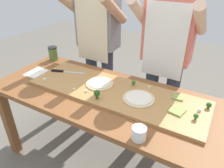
% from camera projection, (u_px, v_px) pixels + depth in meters
% --- Properties ---
extents(ground_plane, '(8.00, 8.00, 0.00)m').
position_uv_depth(ground_plane, '(107.00, 163.00, 2.00)').
color(ground_plane, '#6B665B').
extents(prep_table, '(1.84, 0.75, 0.77)m').
position_uv_depth(prep_table, '(106.00, 105.00, 1.67)').
color(prep_table, brown).
rests_on(prep_table, ground).
extents(cutting_board, '(1.38, 0.44, 0.02)m').
position_uv_depth(cutting_board, '(115.00, 92.00, 1.63)').
color(cutting_board, '#B27F47').
rests_on(cutting_board, prep_table).
extents(chefs_knife, '(0.30, 0.13, 0.02)m').
position_uv_depth(chefs_knife, '(63.00, 71.00, 1.89)').
color(chefs_knife, '#B7BABF').
rests_on(chefs_knife, cutting_board).
extents(pizza_whole_white_garlic, '(0.23, 0.23, 0.02)m').
position_uv_depth(pizza_whole_white_garlic, '(139.00, 98.00, 1.52)').
color(pizza_whole_white_garlic, beige).
rests_on(pizza_whole_white_garlic, cutting_board).
extents(pizza_whole_cheese_artichoke, '(0.22, 0.22, 0.02)m').
position_uv_depth(pizza_whole_cheese_artichoke, '(100.00, 83.00, 1.70)').
color(pizza_whole_cheese_artichoke, beige).
rests_on(pizza_whole_cheese_artichoke, cutting_board).
extents(pizza_slice_near_right, '(0.08, 0.08, 0.01)m').
position_uv_depth(pizza_slice_near_right, '(178.00, 97.00, 1.53)').
color(pizza_slice_near_right, '#899E4C').
rests_on(pizza_slice_near_right, cutting_board).
extents(pizza_slice_far_right, '(0.11, 0.11, 0.01)m').
position_uv_depth(pizza_slice_far_right, '(177.00, 111.00, 1.39)').
color(pizza_slice_far_right, '#899E4C').
rests_on(pizza_slice_far_right, cutting_board).
extents(broccoli_floret_front_left, '(0.05, 0.05, 0.07)m').
position_uv_depth(broccoli_floret_front_left, '(97.00, 93.00, 1.51)').
color(broccoli_floret_front_left, '#2C5915').
rests_on(broccoli_floret_front_left, cutting_board).
extents(broccoli_floret_back_mid, '(0.03, 0.03, 0.04)m').
position_uv_depth(broccoli_floret_back_mid, '(196.00, 116.00, 1.32)').
color(broccoli_floret_back_mid, '#366618').
rests_on(broccoli_floret_back_mid, cutting_board).
extents(broccoli_floret_center_right, '(0.04, 0.04, 0.04)m').
position_uv_depth(broccoli_floret_center_right, '(209.00, 105.00, 1.42)').
color(broccoli_floret_center_right, '#2C5915').
rests_on(broccoli_floret_center_right, cutting_board).
extents(broccoli_floret_front_mid, '(0.03, 0.03, 0.04)m').
position_uv_depth(broccoli_floret_front_mid, '(134.00, 83.00, 1.68)').
color(broccoli_floret_front_mid, '#366618').
rests_on(broccoli_floret_front_mid, cutting_board).
extents(cheese_crumble_a, '(0.02, 0.02, 0.01)m').
position_uv_depth(cheese_crumble_a, '(74.00, 89.00, 1.62)').
color(cheese_crumble_a, silver).
rests_on(cheese_crumble_a, cutting_board).
extents(cheese_crumble_b, '(0.02, 0.02, 0.02)m').
position_uv_depth(cheese_crumble_b, '(86.00, 91.00, 1.60)').
color(cheese_crumble_b, white).
rests_on(cheese_crumble_b, cutting_board).
extents(cheese_crumble_c, '(0.03, 0.03, 0.02)m').
position_uv_depth(cheese_crumble_c, '(45.00, 80.00, 1.75)').
color(cheese_crumble_c, silver).
rests_on(cheese_crumble_c, cutting_board).
extents(cheese_crumble_d, '(0.02, 0.02, 0.02)m').
position_uv_depth(cheese_crumble_d, '(149.00, 87.00, 1.64)').
color(cheese_crumble_d, white).
rests_on(cheese_crumble_d, cutting_board).
extents(cheese_crumble_e, '(0.02, 0.02, 0.02)m').
position_uv_depth(cheese_crumble_e, '(200.00, 110.00, 1.40)').
color(cheese_crumble_e, white).
rests_on(cheese_crumble_e, cutting_board).
extents(flour_cup, '(0.09, 0.09, 0.08)m').
position_uv_depth(flour_cup, '(139.00, 134.00, 1.20)').
color(flour_cup, white).
rests_on(flour_cup, prep_table).
extents(sauce_jar, '(0.09, 0.09, 0.14)m').
position_uv_depth(sauce_jar, '(53.00, 53.00, 2.14)').
color(sauce_jar, '#517033').
rests_on(sauce_jar, prep_table).
extents(recipe_note, '(0.15, 0.19, 0.00)m').
position_uv_depth(recipe_note, '(36.00, 72.00, 1.93)').
color(recipe_note, white).
rests_on(recipe_note, prep_table).
extents(cook_left, '(0.54, 0.39, 1.67)m').
position_uv_depth(cook_left, '(98.00, 37.00, 2.09)').
color(cook_left, '#333847').
rests_on(cook_left, ground).
extents(cook_right, '(0.54, 0.39, 1.67)m').
position_uv_depth(cook_right, '(167.00, 50.00, 1.80)').
color(cook_right, '#333847').
rests_on(cook_right, ground).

